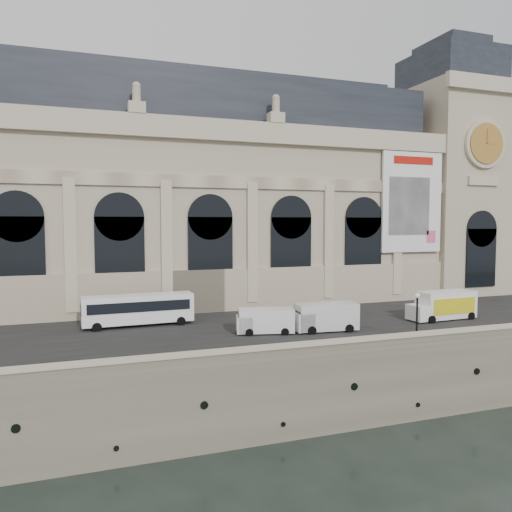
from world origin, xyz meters
The scene contains 11 objects.
ground centered at (0.00, 0.00, 0.00)m, with size 260.00×260.00×0.00m, color black.
quay centered at (0.00, 35.00, 3.00)m, with size 160.00×70.00×6.00m, color gray.
street centered at (0.00, 14.00, 6.03)m, with size 160.00×24.00×0.06m, color #2D2D2D.
parapet centered at (0.00, 0.60, 6.62)m, with size 160.00×1.40×1.21m.
museum centered at (-5.98, 30.86, 19.72)m, with size 69.00×18.70×29.10m.
clock_pavilion centered at (34.00, 27.93, 23.42)m, with size 13.00×14.72×36.70m.
bus_left centered at (-12.70, 16.83, 7.79)m, with size 10.94×2.86×3.20m.
van_b centered at (-2.09, 9.68, 7.21)m, with size 5.66×3.25×2.37m.
van_c centered at (3.64, 8.68, 7.38)m, with size 6.26×2.97×2.70m.
box_truck centered at (18.33, 9.59, 7.54)m, with size 7.73×3.05×3.07m.
lamp_right centered at (9.39, 2.17, 8.15)m, with size 0.44×0.44×4.33m.
Camera 1 is at (-17.85, -33.49, 16.44)m, focal length 35.00 mm.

